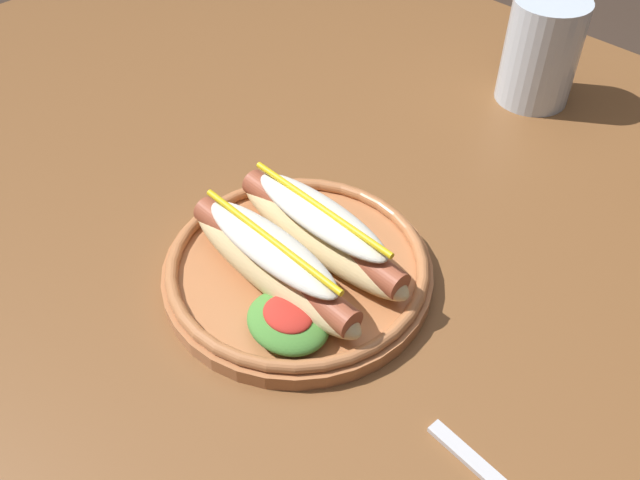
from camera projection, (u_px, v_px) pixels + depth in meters
dining_table at (331, 271)px, 0.78m from camera, size 1.43×1.09×0.74m
hot_dog_plate at (297, 261)px, 0.64m from camera, size 0.26×0.26×0.08m
water_cup at (541, 51)px, 0.84m from camera, size 0.09×0.09×0.13m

